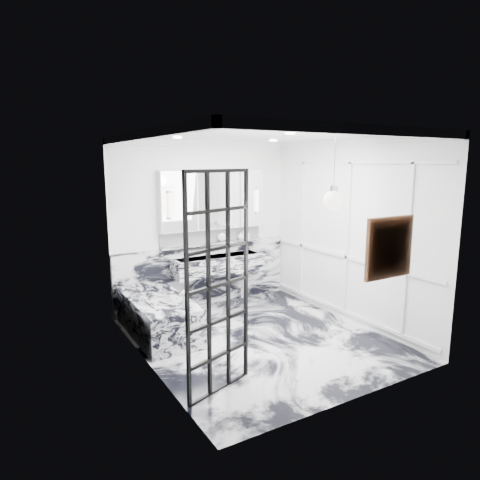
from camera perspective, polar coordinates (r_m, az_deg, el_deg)
floor at (r=6.18m, az=2.71°, el=-13.02°), size 3.60×3.60×0.00m
ceiling at (r=5.68m, az=2.95°, el=13.88°), size 3.60×3.60×0.00m
wall_back at (r=7.32m, az=-4.90°, el=2.07°), size 3.60×0.00×3.60m
wall_front at (r=4.41m, az=15.75°, el=-3.82°), size 3.60×0.00×3.60m
wall_left at (r=5.09m, az=-12.46°, el=-1.80°), size 0.00×3.60×3.60m
wall_right at (r=6.76m, az=14.25°, el=1.11°), size 0.00×3.60×3.60m
marble_clad_back at (r=7.47m, az=-4.72°, el=-4.61°), size 3.18×0.05×1.05m
marble_clad_left at (r=5.10m, az=-12.27°, el=-2.44°), size 0.02×3.56×2.68m
panel_molding at (r=6.77m, az=14.09°, el=0.26°), size 0.03×3.40×2.30m
soap_bottle_a at (r=7.62m, az=0.53°, el=0.89°), size 0.11×0.11×0.21m
soap_bottle_b at (r=7.66m, az=0.95°, el=0.74°), size 0.08×0.08×0.16m
soap_bottle_c at (r=7.60m, az=0.10°, el=0.60°), size 0.14×0.14×0.15m
face_pot at (r=7.41m, az=-2.47°, el=0.36°), size 0.16×0.16×0.16m
amber_bottle at (r=7.46m, az=-1.83°, el=0.24°), size 0.04×0.04×0.10m
flower_vase at (r=5.74m, az=-7.33°, el=-8.42°), size 0.09×0.09×0.12m
crittall_door at (r=4.50m, az=-2.87°, el=-6.02°), size 0.85×0.32×2.36m
artwork at (r=4.72m, az=19.29°, el=-0.96°), size 0.55×0.05×0.55m
pendant_light at (r=4.94m, az=12.32°, el=5.16°), size 0.22×0.22×0.22m
trough_sink at (r=7.30m, az=-2.93°, el=-3.29°), size 1.60×0.45×0.30m
ledge at (r=7.37m, az=-3.54°, el=-0.46°), size 1.90×0.14×0.04m
subway_tile at (r=7.40m, az=-3.77°, el=0.65°), size 1.90×0.03×0.23m
mirror_cabinet at (r=7.27m, az=-3.63°, el=5.37°), size 1.90×0.16×1.00m
sconce_left at (r=6.86m, az=-9.41°, el=4.61°), size 0.07×0.07×0.40m
sconce_right at (r=7.60m, az=2.26°, el=5.29°), size 0.07×0.07×0.40m
bathtub at (r=6.34m, az=-10.90°, el=-9.88°), size 0.75×1.65×0.55m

